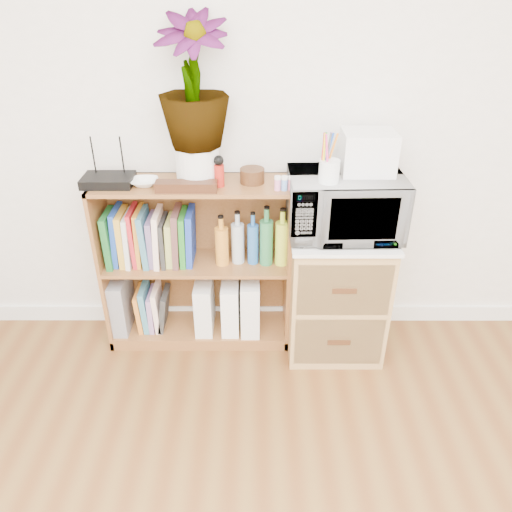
{
  "coord_description": "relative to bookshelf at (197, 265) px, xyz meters",
  "views": [
    {
      "loc": [
        -0.03,
        -0.21,
        1.88
      ],
      "look_at": [
        -0.03,
        1.95,
        0.62
      ],
      "focal_mm": 35.0,
      "sensor_mm": 36.0,
      "label": 1
    }
  ],
  "objects": [
    {
      "name": "skirting_board",
      "position": [
        0.35,
        0.14,
        -0.42
      ],
      "size": [
        4.0,
        0.02,
        0.1
      ],
      "primitive_type": "cube",
      "color": "white",
      "rests_on": "ground"
    },
    {
      "name": "bookshelf",
      "position": [
        0.0,
        0.0,
        0.0
      ],
      "size": [
        1.0,
        0.3,
        0.95
      ],
      "primitive_type": "cube",
      "color": "brown",
      "rests_on": "ground"
    },
    {
      "name": "wicker_unit",
      "position": [
        0.75,
        -0.08,
        -0.12
      ],
      "size": [
        0.5,
        0.45,
        0.7
      ],
      "primitive_type": "cube",
      "color": "#9E7542",
      "rests_on": "ground"
    },
    {
      "name": "microwave",
      "position": [
        0.75,
        -0.08,
        0.4
      ],
      "size": [
        0.56,
        0.39,
        0.3
      ],
      "primitive_type": "imported",
      "rotation": [
        0.0,
        0.0,
        0.03
      ],
      "color": "white",
      "rests_on": "wicker_unit"
    },
    {
      "name": "pen_cup",
      "position": [
        0.65,
        -0.17,
        0.6
      ],
      "size": [
        0.09,
        0.09,
        0.1
      ],
      "primitive_type": "cylinder",
      "color": "white",
      "rests_on": "microwave"
    },
    {
      "name": "small_appliance",
      "position": [
        0.85,
        -0.04,
        0.65
      ],
      "size": [
        0.25,
        0.21,
        0.2
      ],
      "primitive_type": "cube",
      "color": "white",
      "rests_on": "microwave"
    },
    {
      "name": "router",
      "position": [
        -0.4,
        -0.02,
        0.5
      ],
      "size": [
        0.24,
        0.17,
        0.04
      ],
      "primitive_type": "cube",
      "color": "black",
      "rests_on": "bookshelf"
    },
    {
      "name": "white_bowl",
      "position": [
        -0.22,
        -0.03,
        0.49
      ],
      "size": [
        0.13,
        0.13,
        0.03
      ],
      "primitive_type": "imported",
      "color": "white",
      "rests_on": "bookshelf"
    },
    {
      "name": "plant_pot",
      "position": [
        0.03,
        0.02,
        0.57
      ],
      "size": [
        0.21,
        0.21,
        0.18
      ],
      "primitive_type": "cylinder",
      "color": "silver",
      "rests_on": "bookshelf"
    },
    {
      "name": "potted_plant",
      "position": [
        0.03,
        0.02,
        0.95
      ],
      "size": [
        0.33,
        0.33,
        0.59
      ],
      "primitive_type": "imported",
      "color": "#2A6B30",
      "rests_on": "plant_pot"
    },
    {
      "name": "trinket_box",
      "position": [
        -0.01,
        -0.1,
        0.5
      ],
      "size": [
        0.29,
        0.07,
        0.05
      ],
      "primitive_type": "cube",
      "color": "#32180D",
      "rests_on": "bookshelf"
    },
    {
      "name": "kokeshi_doll",
      "position": [
        0.14,
        -0.04,
        0.53
      ],
      "size": [
        0.05,
        0.05,
        0.11
      ],
      "primitive_type": "cylinder",
      "color": "#A81E14",
      "rests_on": "bookshelf"
    },
    {
      "name": "wooden_bowl",
      "position": [
        0.3,
        0.01,
        0.51
      ],
      "size": [
        0.12,
        0.12,
        0.07
      ],
      "primitive_type": "cylinder",
      "color": "#3D2010",
      "rests_on": "bookshelf"
    },
    {
      "name": "paint_jars",
      "position": [
        0.45,
        -0.09,
        0.5
      ],
      "size": [
        0.12,
        0.04,
        0.06
      ],
      "primitive_type": "cube",
      "color": "pink",
      "rests_on": "bookshelf"
    },
    {
      "name": "file_box",
      "position": [
        -0.45,
        0.0,
        -0.25
      ],
      "size": [
        0.1,
        0.26,
        0.32
      ],
      "primitive_type": "cube",
      "color": "gray",
      "rests_on": "bookshelf"
    },
    {
      "name": "magazine_holder_left",
      "position": [
        0.03,
        -0.01,
        -0.25
      ],
      "size": [
        0.1,
        0.24,
        0.3
      ],
      "primitive_type": "cube",
      "color": "silver",
      "rests_on": "bookshelf"
    },
    {
      "name": "magazine_holder_mid",
      "position": [
        0.18,
        -0.01,
        -0.25
      ],
      "size": [
        0.1,
        0.24,
        0.3
      ],
      "primitive_type": "cube",
      "color": "white",
      "rests_on": "bookshelf"
    },
    {
      "name": "magazine_holder_right",
      "position": [
        0.29,
        -0.01,
        -0.24
      ],
      "size": [
        0.1,
        0.26,
        0.33
      ],
      "primitive_type": "cube",
      "color": "white",
      "rests_on": "bookshelf"
    },
    {
      "name": "cookbooks",
      "position": [
        -0.24,
        0.0,
        0.17
      ],
      "size": [
        0.46,
        0.2,
        0.3
      ],
      "color": "#1A6228",
      "rests_on": "bookshelf"
    },
    {
      "name": "liquor_bottles",
      "position": [
        0.31,
        0.0,
        0.17
      ],
      "size": [
        0.39,
        0.07,
        0.32
      ],
      "color": "orange",
      "rests_on": "bookshelf"
    },
    {
      "name": "lower_books",
      "position": [
        -0.27,
        0.0,
        -0.28
      ],
      "size": [
        0.18,
        0.19,
        0.26
      ],
      "color": "orange",
      "rests_on": "bookshelf"
    }
  ]
}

